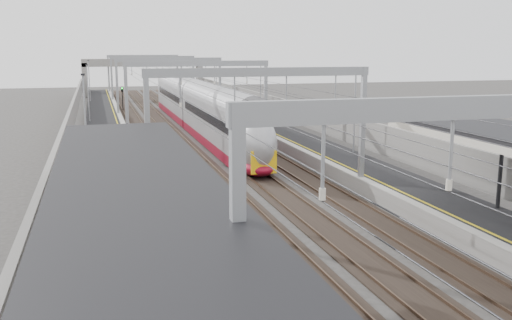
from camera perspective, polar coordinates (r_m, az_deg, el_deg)
platform_left at (r=54.21m, az=-14.62°, el=2.07°), size 4.00×120.00×1.00m
platform_right at (r=56.78m, az=1.74°, el=2.81°), size 4.00×120.00×1.00m
tracks at (r=55.00m, az=-6.24°, el=2.01°), size 11.40×140.00×0.20m
overhead_line at (r=60.92m, az=-7.42°, el=8.62°), size 13.00×140.00×6.60m
canopy_left at (r=12.14m, az=-10.92°, el=-5.94°), size 4.40×30.00×4.24m
overbridge at (r=109.01m, az=-11.20°, el=9.07°), size 22.00×2.20×6.90m
wall_left at (r=54.10m, az=-18.07°, el=3.04°), size 0.30×120.00×3.20m
wall_right at (r=57.67m, az=4.79°, el=4.01°), size 0.30×120.00×3.20m
train at (r=59.76m, az=-5.65°, el=4.76°), size 2.77×50.50×4.38m
signal_green at (r=82.72m, az=-13.23°, el=6.44°), size 0.32×0.32×3.48m
signal_red_near at (r=75.40m, az=-6.50°, el=6.24°), size 0.32×0.32×3.48m
signal_red_far at (r=87.28m, az=-6.33°, el=6.88°), size 0.32×0.32×3.48m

